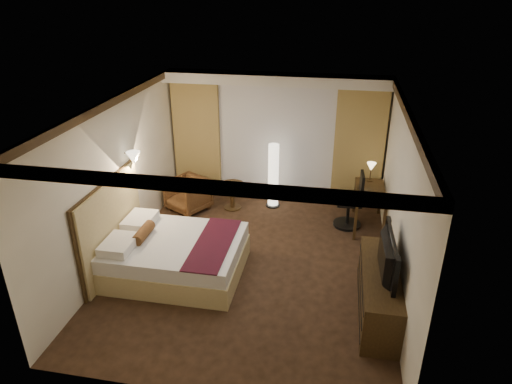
% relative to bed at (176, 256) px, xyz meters
% --- Properties ---
extents(floor, '(4.50, 5.50, 0.01)m').
position_rel_bed_xyz_m(floor, '(1.15, 0.46, -0.31)').
color(floor, black).
rests_on(floor, ground).
extents(ceiling, '(4.50, 5.50, 0.01)m').
position_rel_bed_xyz_m(ceiling, '(1.15, 0.46, 2.39)').
color(ceiling, white).
rests_on(ceiling, back_wall).
extents(back_wall, '(4.50, 0.02, 2.70)m').
position_rel_bed_xyz_m(back_wall, '(1.15, 3.21, 1.04)').
color(back_wall, beige).
rests_on(back_wall, floor).
extents(left_wall, '(0.02, 5.50, 2.70)m').
position_rel_bed_xyz_m(left_wall, '(-1.10, 0.46, 1.04)').
color(left_wall, beige).
rests_on(left_wall, floor).
extents(right_wall, '(0.02, 5.50, 2.70)m').
position_rel_bed_xyz_m(right_wall, '(3.40, 0.46, 1.04)').
color(right_wall, beige).
rests_on(right_wall, floor).
extents(crown_molding, '(4.50, 5.50, 0.12)m').
position_rel_bed_xyz_m(crown_molding, '(1.15, 0.46, 2.33)').
color(crown_molding, black).
rests_on(crown_molding, ceiling).
extents(soffit, '(4.50, 0.50, 0.20)m').
position_rel_bed_xyz_m(soffit, '(1.15, 2.96, 2.29)').
color(soffit, white).
rests_on(soffit, ceiling).
extents(curtain_sheer, '(2.48, 0.04, 2.45)m').
position_rel_bed_xyz_m(curtain_sheer, '(1.15, 3.13, 0.94)').
color(curtain_sheer, silver).
rests_on(curtain_sheer, back_wall).
extents(curtain_left_drape, '(1.00, 0.14, 2.45)m').
position_rel_bed_xyz_m(curtain_left_drape, '(-0.55, 3.07, 0.94)').
color(curtain_left_drape, tan).
rests_on(curtain_left_drape, back_wall).
extents(curtain_right_drape, '(1.00, 0.14, 2.45)m').
position_rel_bed_xyz_m(curtain_right_drape, '(2.85, 3.07, 0.94)').
color(curtain_right_drape, tan).
rests_on(curtain_right_drape, back_wall).
extents(wall_sconce, '(0.24, 0.24, 0.24)m').
position_rel_bed_xyz_m(wall_sconce, '(-0.94, 0.82, 1.31)').
color(wall_sconce, white).
rests_on(wall_sconce, left_wall).
extents(bed, '(2.09, 1.63, 0.61)m').
position_rel_bed_xyz_m(bed, '(0.00, 0.00, 0.00)').
color(bed, white).
rests_on(bed, floor).
extents(headboard, '(0.12, 1.93, 1.50)m').
position_rel_bed_xyz_m(headboard, '(-1.05, 0.00, 0.44)').
color(headboard, tan).
rests_on(headboard, floor).
extents(armchair, '(0.97, 0.95, 0.75)m').
position_rel_bed_xyz_m(armchair, '(-0.52, 2.18, 0.07)').
color(armchair, '#4A2D16').
rests_on(armchair, floor).
extents(side_table, '(0.50, 0.50, 0.55)m').
position_rel_bed_xyz_m(side_table, '(0.36, 2.41, -0.03)').
color(side_table, black).
rests_on(side_table, floor).
extents(floor_lamp, '(0.29, 0.29, 1.38)m').
position_rel_bed_xyz_m(floor_lamp, '(1.17, 2.67, 0.38)').
color(floor_lamp, white).
rests_on(floor_lamp, floor).
extents(desk, '(0.55, 1.25, 0.75)m').
position_rel_bed_xyz_m(desk, '(3.10, 2.15, 0.07)').
color(desk, black).
rests_on(desk, floor).
extents(desk_lamp, '(0.18, 0.18, 0.34)m').
position_rel_bed_xyz_m(desk_lamp, '(3.10, 2.62, 0.61)').
color(desk_lamp, '#FFD899').
rests_on(desk_lamp, desk).
extents(office_chair, '(0.56, 0.56, 1.11)m').
position_rel_bed_xyz_m(office_chair, '(2.72, 2.10, 0.25)').
color(office_chair, black).
rests_on(office_chair, floor).
extents(dresser, '(0.50, 1.83, 0.71)m').
position_rel_bed_xyz_m(dresser, '(3.15, -0.43, 0.05)').
color(dresser, black).
rests_on(dresser, floor).
extents(television, '(0.71, 1.18, 0.15)m').
position_rel_bed_xyz_m(television, '(3.12, -0.43, 0.74)').
color(television, black).
rests_on(television, dresser).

